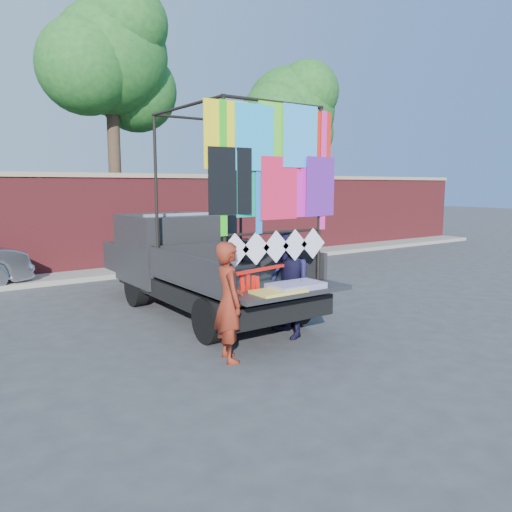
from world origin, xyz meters
TOP-DOWN VIEW (x-y plane):
  - ground at (0.00, 0.00)m, footprint 90.00×90.00m
  - brick_wall at (0.00, 7.00)m, footprint 30.00×0.45m
  - curb at (0.00, 6.30)m, footprint 30.00×1.20m
  - tree_mid at (1.02, 8.12)m, footprint 4.20×3.30m
  - tree_right at (7.52, 8.12)m, footprint 4.20×3.30m
  - pickup_truck at (0.20, 2.16)m, footprint 2.18×5.48m
  - woman at (-0.74, -0.78)m, footprint 0.51×0.65m
  - man at (0.53, -0.41)m, footprint 0.73×0.87m
  - streamer_bundle at (-0.22, -0.61)m, footprint 0.97×0.26m

SIDE VIEW (x-z plane):
  - ground at x=0.00m, z-range 0.00..0.00m
  - curb at x=0.00m, z-range 0.00..0.12m
  - woman at x=-0.74m, z-range 0.00..1.58m
  - man at x=0.53m, z-range 0.00..1.61m
  - pickup_truck at x=0.20m, z-range -0.85..2.60m
  - streamer_bundle at x=-0.22m, z-range 0.60..1.27m
  - brick_wall at x=0.00m, z-range 0.02..2.63m
  - tree_right at x=7.52m, z-range 1.44..8.06m
  - tree_mid at x=1.02m, z-range 1.83..9.56m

